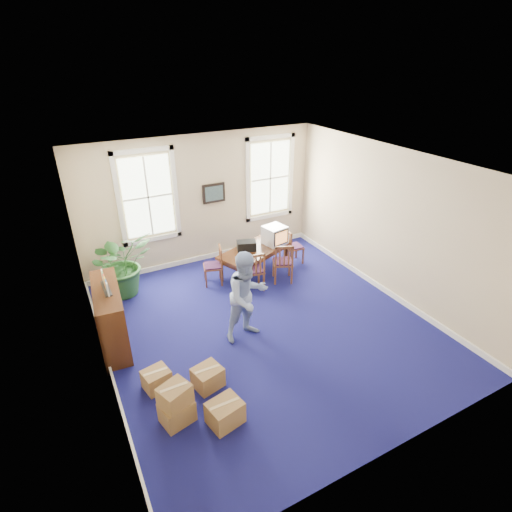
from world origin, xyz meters
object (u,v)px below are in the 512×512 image
conference_table (255,260)px  crt_tv (275,235)px  chair_near_left (253,270)px  man (247,296)px  cardboard_boxes (186,395)px  potted_plant (121,263)px  credenza (110,315)px

conference_table → crt_tv: crt_tv is taller
chair_near_left → man: (-0.89, -1.47, 0.40)m
chair_near_left → cardboard_boxes: 3.67m
conference_table → chair_near_left: chair_near_left is taller
conference_table → potted_plant: potted_plant is taller
cardboard_boxes → potted_plant: bearing=91.6°
conference_table → potted_plant: bearing=147.3°
conference_table → chair_near_left: (-0.38, -0.64, 0.16)m
credenza → potted_plant: bearing=76.7°
man → credenza: bearing=149.7°
cardboard_boxes → conference_table: bearing=48.7°
crt_tv → credenza: (-4.11, -1.18, -0.25)m
potted_plant → credenza: bearing=-107.9°
crt_tv → potted_plant: potted_plant is taller
chair_near_left → credenza: bearing=18.7°
credenza → cardboard_boxes: size_ratio=1.29×
cardboard_boxes → credenza: bearing=106.7°
conference_table → cardboard_boxes: cardboard_boxes is taller
conference_table → potted_plant: size_ratio=1.27×
credenza → potted_plant: potted_plant is taller
chair_near_left → potted_plant: size_ratio=0.65×
conference_table → potted_plant: (-3.01, 0.55, 0.42)m
conference_table → credenza: size_ratio=1.19×
potted_plant → cardboard_boxes: bearing=-88.4°
conference_table → man: size_ratio=1.07×
conference_table → credenza: (-3.56, -1.13, 0.30)m
potted_plant → cardboard_boxes: (0.11, -3.86, -0.39)m
crt_tv → chair_near_left: 1.22m
conference_table → credenza: 3.75m
crt_tv → chair_near_left: bearing=-155.6°
man → cardboard_boxes: size_ratio=1.44×
man → credenza: (-2.29, 0.97, -0.26)m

